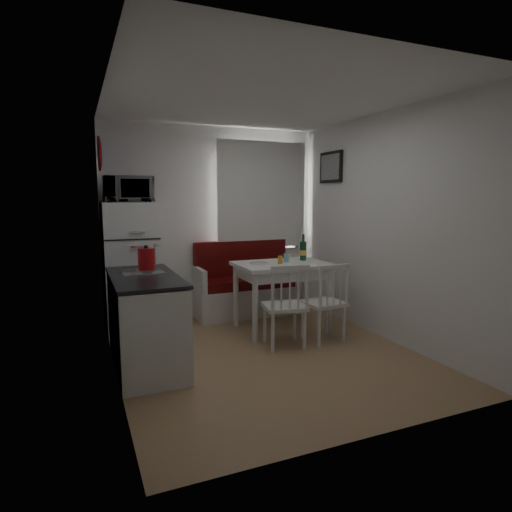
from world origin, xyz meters
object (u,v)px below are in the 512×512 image
at_px(chair_left, 289,297).
at_px(microwave, 128,189).
at_px(bench, 245,290).
at_px(wine_bottle, 303,247).
at_px(kettle, 146,259).
at_px(fridge, 131,267).
at_px(chair_right, 328,294).
at_px(dining_table, 282,270).
at_px(kitchen_counter, 146,320).

xyz_separation_m(chair_left, microwave, (-1.48, 1.32, 1.16)).
bearing_deg(bench, microwave, -174.02).
bearing_deg(wine_bottle, kettle, -166.59).
bearing_deg(fridge, kettle, -88.43).
bearing_deg(kettle, chair_right, -8.08).
height_order(fridge, microwave, microwave).
relative_size(bench, dining_table, 1.28).
distance_m(chair_right, kettle, 2.02).
distance_m(dining_table, kettle, 1.76).
bearing_deg(kitchen_counter, wine_bottle, 16.99).
height_order(bench, fridge, fridge).
bearing_deg(dining_table, wine_bottle, 16.46).
bearing_deg(chair_left, dining_table, 78.88).
height_order(dining_table, chair_right, chair_right).
bearing_deg(kettle, wine_bottle, 13.41).
height_order(dining_table, microwave, microwave).
relative_size(bench, kettle, 5.42).
relative_size(kitchen_counter, wine_bottle, 3.90).
bearing_deg(microwave, chair_left, -41.84).
bearing_deg(kitchen_counter, fridge, 89.10).
bearing_deg(fridge, chair_left, -42.90).
bearing_deg(bench, kitchen_counter, -139.30).
xyz_separation_m(dining_table, chair_right, (0.25, -0.66, -0.18)).
height_order(bench, chair_left, bench).
relative_size(dining_table, wine_bottle, 3.33).
bearing_deg(chair_right, fridge, 140.17).
distance_m(kitchen_counter, microwave, 1.75).
xyz_separation_m(chair_right, wine_bottle, (0.10, 0.76, 0.45)).
xyz_separation_m(bench, chair_left, (-0.08, -1.48, 0.24)).
bearing_deg(dining_table, kettle, -166.61).
distance_m(dining_table, wine_bottle, 0.45).
bearing_deg(bench, fridge, -175.84).
bearing_deg(kettle, dining_table, 12.88).
height_order(fridge, wine_bottle, fridge).
bearing_deg(kitchen_counter, chair_right, -3.55).
relative_size(fridge, microwave, 2.84).
xyz_separation_m(kitchen_counter, bench, (1.58, 1.36, -0.11)).
height_order(dining_table, wine_bottle, wine_bottle).
xyz_separation_m(bench, microwave, (-1.56, -0.16, 1.40)).
xyz_separation_m(chair_right, microwave, (-1.98, 1.32, 1.18)).
xyz_separation_m(fridge, microwave, (0.00, -0.05, 0.95)).
distance_m(dining_table, microwave, 2.09).
bearing_deg(chair_left, microwave, 147.61).
bearing_deg(kettle, chair_left, -10.92).
height_order(chair_right, wine_bottle, wine_bottle).
xyz_separation_m(dining_table, kettle, (-1.70, -0.39, 0.29)).
bearing_deg(wine_bottle, microwave, 165.05).
distance_m(chair_left, chair_right, 0.50).
distance_m(chair_left, kettle, 1.54).
distance_m(chair_right, wine_bottle, 0.89).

